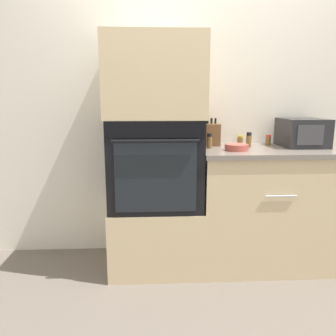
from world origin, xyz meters
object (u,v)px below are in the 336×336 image
Objects in this scene: condiment_jar_mid at (209,141)px; condiment_jar_back at (249,140)px; microwave at (302,133)px; condiment_jar_near at (268,140)px; knife_block at (211,134)px; condiment_jar_far at (240,140)px; bowl at (237,147)px; wall_oven at (155,162)px.

condiment_jar_mid is 0.32m from condiment_jar_back.
microwave is 0.26m from condiment_jar_near.
knife_block is 2.95× the size of condiment_jar_far.
microwave is 2.09× the size of bowl.
condiment_jar_back reaches higher than condiment_jar_far.
microwave reaches higher than condiment_jar_near.
condiment_jar_near is at bearing -3.46° from knife_block.
wall_oven is 0.53m from knife_block.
wall_oven is at bearing 171.76° from bowl.
wall_oven is at bearing -173.78° from condiment_jar_back.
microwave is 4.12× the size of condiment_jar_near.
condiment_jar_back is (0.14, 0.17, 0.03)m from bowl.
condiment_jar_back is at bearing 6.22° from wall_oven.
bowl is 0.22m from condiment_jar_back.
microwave is at bearing 4.66° from wall_oven.
bowl is 2.31× the size of condiment_jar_far.
condiment_jar_back is (0.32, 0.05, 0.00)m from condiment_jar_mid.
microwave is 4.83× the size of condiment_jar_far.
condiment_jar_far is (0.30, 0.22, -0.02)m from condiment_jar_mid.
condiment_jar_far is at bearing 158.39° from condiment_jar_near.
condiment_jar_back is (0.73, 0.08, 0.16)m from wall_oven.
condiment_jar_mid is at bearing 3.99° from wall_oven.
microwave reaches higher than condiment_jar_far.
condiment_jar_far is at bearing 19.49° from wall_oven.
wall_oven is at bearing -160.51° from condiment_jar_far.
condiment_jar_near reaches higher than condiment_jar_far.
condiment_jar_far is (-0.21, 0.08, -0.01)m from condiment_jar_near.
condiment_jar_back is (0.02, -0.17, 0.02)m from condiment_jar_far.
bowl is 1.97× the size of condiment_jar_near.
wall_oven is at bearing -156.59° from knife_block.
knife_block is (0.46, 0.20, 0.19)m from wall_oven.
wall_oven reaches higher than condiment_jar_back.
microwave is 3.15× the size of condiment_jar_mid.
condiment_jar_near is 0.21m from condiment_jar_back.
condiment_jar_mid is (-0.04, -0.17, -0.03)m from knife_block.
microwave and knife_block have the same top height.
condiment_jar_back is at bearing -23.24° from knife_block.
condiment_jar_mid is (-0.75, -0.07, -0.05)m from microwave.
condiment_jar_back reaches higher than condiment_jar_near.
wall_oven is at bearing -176.01° from condiment_jar_mid.
microwave is 3.11× the size of condiment_jar_back.
condiment_jar_near is (0.33, 0.26, 0.02)m from bowl.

